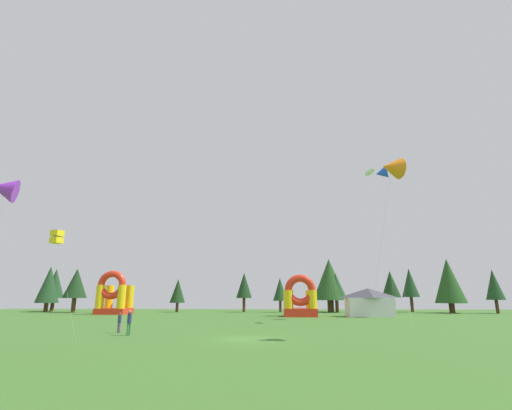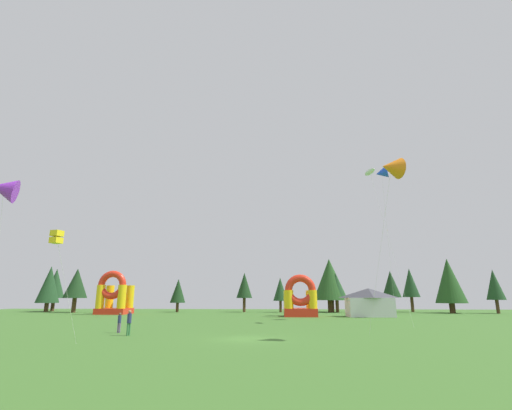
{
  "view_description": "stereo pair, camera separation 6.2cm",
  "coord_description": "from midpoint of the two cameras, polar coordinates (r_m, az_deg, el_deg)",
  "views": [
    {
      "loc": [
        2.04,
        -27.39,
        2.96
      ],
      "look_at": [
        0.0,
        12.32,
        12.73
      ],
      "focal_mm": 25.96,
      "sensor_mm": 36.0,
      "label": 1
    },
    {
      "loc": [
        2.1,
        -27.38,
        2.96
      ],
      "look_at": [
        0.0,
        12.32,
        12.73
      ],
      "focal_mm": 25.96,
      "sensor_mm": 36.0,
      "label": 2
    }
  ],
  "objects": [
    {
      "name": "ground_plane",
      "position": [
        27.62,
        -1.46,
        -19.95
      ],
      "size": [
        120.0,
        120.0,
        0.0
      ],
      "primitive_type": "plane",
      "color": "#3D6B28"
    },
    {
      "name": "kite_purple_delta",
      "position": [
        35.03,
        -34.42,
        2.07
      ],
      "size": [
        2.94,
        4.7,
        12.17
      ],
      "color": "purple",
      "rests_on": "ground_plane"
    },
    {
      "name": "kite_orange_delta",
      "position": [
        29.26,
        20.06,
        5.44
      ],
      "size": [
        2.32,
        5.51,
        13.0
      ],
      "color": "orange",
      "rests_on": "ground_plane"
    },
    {
      "name": "kite_white_parafoil",
      "position": [
        46.33,
        17.08,
        4.84
      ],
      "size": [
        2.39,
        5.98,
        17.77
      ],
      "color": "white",
      "rests_on": "ground_plane"
    },
    {
      "name": "kite_yellow_box",
      "position": [
        25.62,
        -28.39,
        -4.37
      ],
      "size": [
        1.01,
        2.84,
        6.83
      ],
      "color": "yellow",
      "rests_on": "ground_plane"
    },
    {
      "name": "kite_blue_delta",
      "position": [
        53.62,
        18.75,
        4.69
      ],
      "size": [
        2.55,
        5.17,
        20.25
      ],
      "color": "blue",
      "rests_on": "ground_plane"
    },
    {
      "name": "person_far_side",
      "position": [
        31.4,
        -18.99,
        -16.46
      ],
      "size": [
        0.44,
        0.44,
        1.87
      ],
      "rotation": [
        0.0,
        0.0,
        4.14
      ],
      "color": "#33723F",
      "rests_on": "ground_plane"
    },
    {
      "name": "person_midfield",
      "position": [
        33.88,
        -20.34,
        -16.39
      ],
      "size": [
        0.3,
        0.3,
        1.6
      ],
      "rotation": [
        0.0,
        0.0,
        3.04
      ],
      "color": "#724C8C",
      "rests_on": "ground_plane"
    },
    {
      "name": "inflatable_red_slide",
      "position": [
        67.68,
        -21.09,
        -13.13
      ],
      "size": [
        4.92,
        4.81,
        7.02
      ],
      "color": "red",
      "rests_on": "ground_plane"
    },
    {
      "name": "inflatable_blue_arch",
      "position": [
        56.74,
        6.76,
        -14.56
      ],
      "size": [
        4.76,
        4.86,
        6.0
      ],
      "color": "red",
      "rests_on": "ground_plane"
    },
    {
      "name": "festival_tent",
      "position": [
        58.32,
        16.98,
        -14.16
      ],
      "size": [
        6.35,
        4.2,
        4.04
      ],
      "color": "silver",
      "rests_on": "ground_plane"
    },
    {
      "name": "tree_row_0",
      "position": [
        85.6,
        -28.57,
        -10.59
      ],
      "size": [
        3.78,
        3.78,
        8.23
      ],
      "color": "#4C331E",
      "rests_on": "ground_plane"
    },
    {
      "name": "tree_row_1",
      "position": [
        82.68,
        -29.31,
        -10.62
      ],
      "size": [
        4.18,
        4.18,
        8.55
      ],
      "color": "#4C331E",
      "rests_on": "ground_plane"
    },
    {
      "name": "tree_row_2",
      "position": [
        76.97,
        -26.01,
        -10.81
      ],
      "size": [
        4.17,
        4.17,
        7.88
      ],
      "color": "#4C331E",
      "rests_on": "ground_plane"
    },
    {
      "name": "tree_row_3",
      "position": [
        73.34,
        -11.98,
        -12.83
      ],
      "size": [
        2.88,
        2.88,
        6.07
      ],
      "color": "#4C331E",
      "rests_on": "ground_plane"
    },
    {
      "name": "tree_row_4",
      "position": [
        71.76,
        -1.87,
        -12.31
      ],
      "size": [
        2.98,
        2.98,
        7.23
      ],
      "color": "#4C331E",
      "rests_on": "ground_plane"
    },
    {
      "name": "tree_row_5",
      "position": [
        71.11,
        3.7,
        -12.85
      ],
      "size": [
        2.66,
        2.66,
        6.28
      ],
      "color": "#4C331E",
      "rests_on": "ground_plane"
    },
    {
      "name": "tree_row_6",
      "position": [
        72.6,
        11.23,
        -11.19
      ],
      "size": [
        6.39,
        6.39,
        9.82
      ],
      "color": "#4C331E",
      "rests_on": "ground_plane"
    },
    {
      "name": "tree_row_7",
      "position": [
        71.76,
        12.2,
        -12.08
      ],
      "size": [
        3.35,
        3.35,
        7.04
      ],
      "color": "#4C331E",
      "rests_on": "ground_plane"
    },
    {
      "name": "tree_row_8",
      "position": [
        70.57,
        20.0,
        -11.42
      ],
      "size": [
        3.22,
        3.22,
        7.25
      ],
      "color": "#4C331E",
      "rests_on": "ground_plane"
    },
    {
      "name": "tree_row_9",
      "position": [
        77.6,
        22.59,
        -11.04
      ],
      "size": [
        3.16,
        3.16,
        8.04
      ],
      "color": "#4C331E",
      "rests_on": "ground_plane"
    },
    {
      "name": "tree_row_10",
      "position": [
        75.96,
        27.53,
        -10.31
      ],
      "size": [
        5.28,
        5.28,
        9.53
      ],
      "color": "#4C331E",
      "rests_on": "ground_plane"
    },
    {
      "name": "tree_row_11",
      "position": [
        78.03,
        32.77,
        -10.3
      ],
      "size": [
        3.0,
        3.0,
        7.47
      ],
      "color": "#4C331E",
      "rests_on": "ground_plane"
    }
  ]
}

